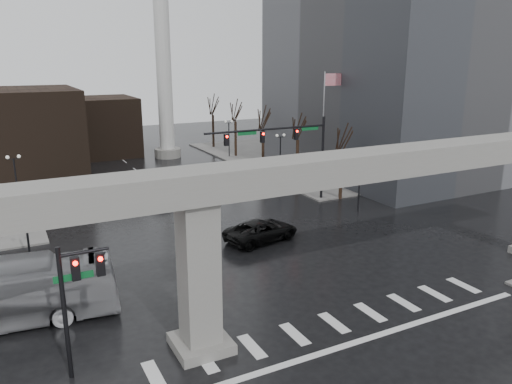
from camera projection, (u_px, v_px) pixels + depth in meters
ground at (323, 314)px, 26.83m from camera, size 160.00×160.00×0.00m
sidewalk_ne at (329, 156)px, 69.20m from camera, size 28.00×36.00×0.15m
elevated_guideway at (348, 188)px, 25.59m from camera, size 48.00×2.60×8.70m
building_far_left at (3, 135)px, 55.32m from camera, size 16.00×14.00×10.00m
building_far_mid at (98, 127)px, 69.47m from camera, size 10.00×10.00×8.00m
smokestack at (163, 57)px, 65.43m from camera, size 3.60×3.60×30.00m
signal_mast_arm at (288, 143)px, 45.41m from camera, size 12.12×0.43×8.00m
signal_left_pole at (76, 288)px, 20.76m from camera, size 2.30×0.30×6.00m
flagpole_assembly at (326, 117)px, 50.50m from camera, size 2.06×0.12×12.00m
lamp_right_0 at (360, 173)px, 43.91m from camera, size 1.22×0.32×5.11m
lamp_right_1 at (280, 148)px, 55.91m from camera, size 1.22×0.32×5.11m
lamp_right_2 at (229, 132)px, 67.91m from camera, size 1.22×0.32×5.11m
lamp_left_0 at (25, 217)px, 31.94m from camera, size 1.22×0.32×5.11m
lamp_left_1 at (15, 173)px, 43.94m from camera, size 1.22×0.32×5.11m
lamp_left_2 at (10, 148)px, 55.94m from camera, size 1.22×0.32×5.11m
tree_right_0 at (341, 171)px, 47.99m from camera, size 1.09×1.58×7.50m
tree_right_1 at (297, 156)px, 54.83m from camera, size 1.09×1.61×7.67m
tree_right_2 at (263, 145)px, 61.67m from camera, size 1.10×1.63×7.85m
tree_right_3 at (236, 135)px, 68.51m from camera, size 1.11×1.66×8.02m
tree_right_4 at (213, 128)px, 75.35m from camera, size 1.12×1.69×8.19m
pickup_truck at (261, 230)px, 37.37m from camera, size 6.23×3.73×1.62m
far_car at (158, 196)px, 47.16m from camera, size 1.63×4.03×1.37m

